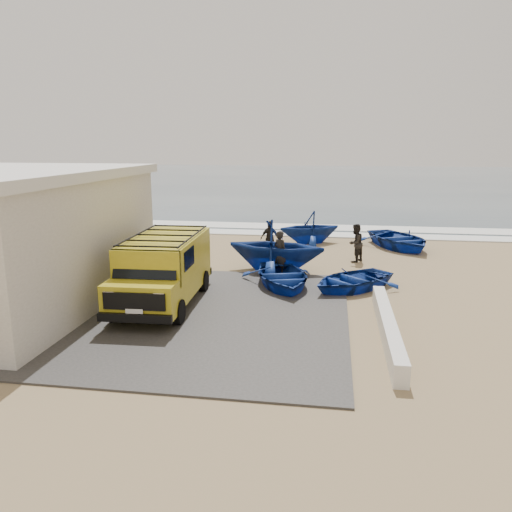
{
  "coord_description": "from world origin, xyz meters",
  "views": [
    {
      "loc": [
        3.45,
        -15.96,
        5.08
      ],
      "look_at": [
        0.83,
        0.91,
        1.2
      ],
      "focal_mm": 35.0,
      "sensor_mm": 36.0,
      "label": 1
    }
  ],
  "objects": [
    {
      "name": "fisherman_front",
      "position": [
        1.46,
        3.09,
        0.87
      ],
      "size": [
        0.76,
        0.72,
        1.74
      ],
      "primitive_type": "imported",
      "rotation": [
        0.0,
        0.0,
        2.46
      ],
      "color": "black",
      "rests_on": "ground"
    },
    {
      "name": "fisherman_back",
      "position": [
        0.62,
        6.39,
        0.8
      ],
      "size": [
        0.99,
        0.88,
        1.6
      ],
      "primitive_type": "imported",
      "rotation": [
        0.0,
        0.0,
        0.64
      ],
      "color": "black",
      "rests_on": "ground"
    },
    {
      "name": "boat_near_right",
      "position": [
        4.17,
        1.36,
        0.35
      ],
      "size": [
        4.13,
        4.15,
        0.71
      ],
      "primitive_type": "imported",
      "rotation": [
        0.0,
        0.0,
        -0.77
      ],
      "color": "navy",
      "rests_on": "ground"
    },
    {
      "name": "surf_line",
      "position": [
        0.0,
        12.0,
        0.03
      ],
      "size": [
        180.0,
        1.6,
        0.06
      ],
      "primitive_type": "cube",
      "color": "white",
      "rests_on": "ground"
    },
    {
      "name": "fisherman_middle",
      "position": [
        4.46,
        5.68,
        0.83
      ],
      "size": [
        0.98,
        1.02,
        1.67
      ],
      "primitive_type": "imported",
      "rotation": [
        0.0,
        0.0,
        -2.18
      ],
      "color": "black",
      "rests_on": "ground"
    },
    {
      "name": "boat_mid_left",
      "position": [
        1.23,
        3.6,
        1.03
      ],
      "size": [
        4.43,
        3.99,
        2.07
      ],
      "primitive_type": "imported",
      "rotation": [
        0.0,
        0.0,
        1.41
      ],
      "color": "navy",
      "rests_on": "ground"
    },
    {
      "name": "surf_wash",
      "position": [
        0.0,
        14.5,
        0.02
      ],
      "size": [
        180.0,
        2.2,
        0.04
      ],
      "primitive_type": "cube",
      "color": "white",
      "rests_on": "ground"
    },
    {
      "name": "ground",
      "position": [
        0.0,
        0.0,
        0.0
      ],
      "size": [
        160.0,
        160.0,
        0.0
      ],
      "primitive_type": "plane",
      "color": "#977E57"
    },
    {
      "name": "parapet",
      "position": [
        5.0,
        -3.0,
        0.28
      ],
      "size": [
        0.35,
        6.0,
        0.55
      ],
      "primitive_type": "cube",
      "color": "silver",
      "rests_on": "ground"
    },
    {
      "name": "van",
      "position": [
        -1.81,
        -1.2,
        1.2
      ],
      "size": [
        2.28,
        5.29,
        2.24
      ],
      "rotation": [
        0.0,
        0.0,
        0.04
      ],
      "color": "gold",
      "rests_on": "ground"
    },
    {
      "name": "boat_far_right",
      "position": [
        6.71,
        8.96,
        0.45
      ],
      "size": [
        4.61,
        5.23,
        0.9
      ],
      "primitive_type": "imported",
      "rotation": [
        0.0,
        0.0,
        0.42
      ],
      "color": "navy",
      "rests_on": "ground"
    },
    {
      "name": "ocean",
      "position": [
        0.0,
        56.0,
        0.0
      ],
      "size": [
        180.0,
        88.0,
        0.01
      ],
      "primitive_type": "cube",
      "color": "#385166",
      "rests_on": "ground"
    },
    {
      "name": "boat_far_left",
      "position": [
        2.29,
        9.6,
        0.83
      ],
      "size": [
        4.0,
        3.79,
        1.67
      ],
      "primitive_type": "imported",
      "rotation": [
        0.0,
        0.0,
        -1.15
      ],
      "color": "navy",
      "rests_on": "ground"
    },
    {
      "name": "boat_near_left",
      "position": [
        1.72,
        1.32,
        0.39
      ],
      "size": [
        3.62,
        4.34,
        0.77
      ],
      "primitive_type": "imported",
      "rotation": [
        0.0,
        0.0,
        0.29
      ],
      "color": "navy",
      "rests_on": "ground"
    },
    {
      "name": "slab",
      "position": [
        -2.0,
        -2.0,
        0.03
      ],
      "size": [
        12.0,
        10.0,
        0.05
      ],
      "primitive_type": "cube",
      "color": "#3E3C39",
      "rests_on": "ground"
    }
  ]
}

